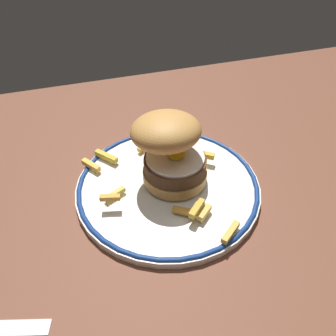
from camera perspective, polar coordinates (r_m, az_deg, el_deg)
The scene contains 4 objects.
ground_plane at distance 54.25cm, azimuth 6.13°, elevation -6.43°, with size 147.13×89.05×4.00cm, color brown.
dinner_plate at distance 53.07cm, azimuth -0.00°, elevation -3.03°, with size 29.21×29.21×1.60cm.
burger at distance 49.60cm, azimuth 0.36°, elevation 3.47°, with size 11.54×11.57×12.12cm.
fries_pile at distance 51.60cm, azimuth -1.53°, elevation -2.39°, with size 21.56×25.08×2.29cm.
Camera 1 is at (-16.38, -32.52, 38.22)cm, focal length 35.36 mm.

